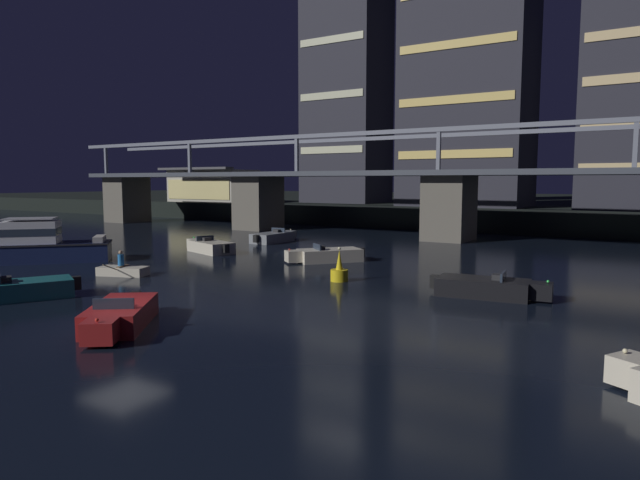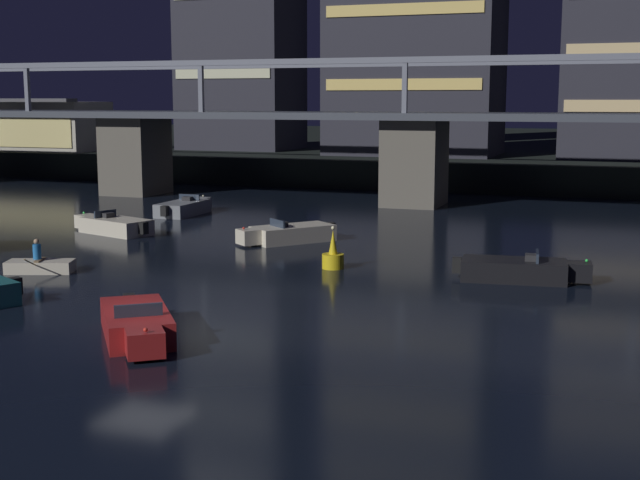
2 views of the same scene
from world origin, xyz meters
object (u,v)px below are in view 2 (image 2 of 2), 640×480
at_px(tower_central, 637,23).
at_px(speedboat_near_center, 137,324).
at_px(speedboat_far_right, 184,208).
at_px(speedboat_near_right, 289,234).
at_px(channel_buoy, 333,257).
at_px(speedboat_mid_right, 520,270).
at_px(speedboat_far_center, 113,225).
at_px(waterfront_pavilion, 39,126).
at_px(river_bridge, 415,143).
at_px(dinghy_with_paddler, 40,266).

distance_m(tower_central, speedboat_near_center, 55.98).
bearing_deg(speedboat_far_right, speedboat_near_right, -37.46).
height_order(speedboat_near_center, channel_buoy, channel_buoy).
bearing_deg(speedboat_mid_right, speedboat_far_center, 166.67).
bearing_deg(speedboat_mid_right, waterfront_pavilion, 144.48).
bearing_deg(speedboat_near_right, river_bridge, 82.45).
bearing_deg(speedboat_far_center, speedboat_mid_right, -13.33).
relative_size(speedboat_far_center, channel_buoy, 2.91).
height_order(speedboat_near_center, speedboat_far_center, same).
xyz_separation_m(speedboat_near_center, dinghy_with_paddler, (-8.82, 7.18, -0.14)).
bearing_deg(tower_central, river_bridge, -124.66).
distance_m(tower_central, waterfront_pavilion, 52.44).
bearing_deg(channel_buoy, waterfront_pavilion, 139.66).
distance_m(waterfront_pavilion, dinghy_with_paddler, 48.79).
relative_size(waterfront_pavilion, speedboat_far_right, 2.39).
bearing_deg(speedboat_near_right, speedboat_near_center, -82.93).
bearing_deg(tower_central, speedboat_far_center, -124.66).
bearing_deg(tower_central, channel_buoy, -105.23).
bearing_deg(speedboat_mid_right, speedboat_near_right, 154.89).
xyz_separation_m(speedboat_near_right, dinghy_with_paddler, (-6.66, -10.24, -0.14)).
xyz_separation_m(speedboat_near_right, speedboat_far_right, (-9.68, 7.41, 0.00)).
xyz_separation_m(speedboat_near_center, speedboat_near_right, (-2.16, 17.42, 0.00)).
bearing_deg(channel_buoy, speedboat_near_right, 126.71).
bearing_deg(speedboat_near_right, dinghy_with_paddler, -123.01).
bearing_deg(speedboat_far_center, speedboat_near_center, -55.38).
bearing_deg(waterfront_pavilion, river_bridge, -17.33).
relative_size(river_bridge, waterfront_pavilion, 7.18).
height_order(speedboat_near_right, speedboat_far_right, same).
height_order(river_bridge, dinghy_with_paddler, river_bridge).
bearing_deg(dinghy_with_paddler, speedboat_near_right, 56.99).
relative_size(speedboat_far_center, speedboat_far_right, 0.99).
bearing_deg(speedboat_near_right, waterfront_pavilion, 141.59).
height_order(speedboat_mid_right, speedboat_far_center, same).
xyz_separation_m(speedboat_far_center, channel_buoy, (13.70, -5.11, 0.06)).
bearing_deg(channel_buoy, speedboat_far_right, 136.83).
xyz_separation_m(river_bridge, waterfront_pavilion, (-38.18, 11.91, 0.38)).
bearing_deg(river_bridge, speedboat_far_center, -124.66).
bearing_deg(speedboat_mid_right, speedboat_far_right, 148.88).
relative_size(waterfront_pavilion, channel_buoy, 7.05).
relative_size(tower_central, waterfront_pavilion, 1.72).
bearing_deg(speedboat_near_right, tower_central, 66.71).
bearing_deg(channel_buoy, tower_central, 74.77).
height_order(river_bridge, speedboat_far_center, river_bridge).
bearing_deg(speedboat_far_center, river_bridge, 55.34).
distance_m(speedboat_far_center, speedboat_far_right, 7.84).
height_order(speedboat_near_center, speedboat_mid_right, same).
xyz_separation_m(river_bridge, tower_central, (13.12, 18.97, 8.66)).
bearing_deg(speedboat_far_center, waterfront_pavilion, 132.36).
relative_size(river_bridge, speedboat_near_center, 19.01).
height_order(speedboat_near_right, speedboat_mid_right, same).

